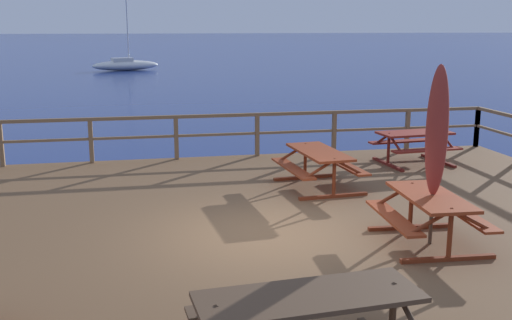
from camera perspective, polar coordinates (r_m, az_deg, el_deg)
ground_plane at (r=9.97m, az=1.02°, el=-10.99°), size 600.00×600.00×0.00m
wooden_deck at (r=9.82m, az=1.03°, el=-8.98°), size 14.46×11.89×0.75m
railing_waterside_far at (r=15.05m, az=-3.67°, el=3.07°), size 14.26×0.10×1.09m
picnic_table_back_left at (r=5.92m, az=4.95°, el=-14.21°), size 2.24×1.57×0.78m
picnic_table_mid_centre at (r=9.45m, az=15.99°, el=-4.41°), size 1.49×1.81×0.78m
picnic_table_back_right at (r=12.28m, az=5.93°, el=-0.08°), size 1.56×2.01×0.78m
picnic_table_front_left at (r=14.85m, az=14.65°, el=1.75°), size 1.84×1.56×0.78m
patio_umbrella_tall_back_left at (r=9.20m, az=16.61°, el=2.53°), size 0.32×0.32×2.69m
sailboat_distant at (r=56.38m, az=-12.14°, el=8.73°), size 6.23×3.27×7.72m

